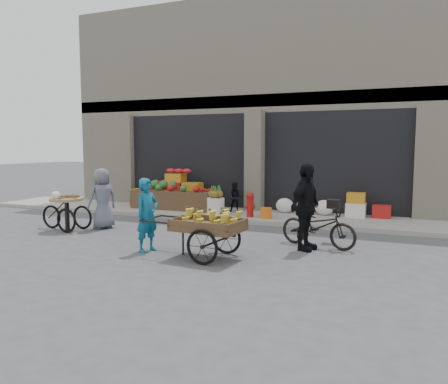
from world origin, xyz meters
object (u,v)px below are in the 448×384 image
at_px(orange_bucket, 266,213).
at_px(banana_cart, 206,223).
at_px(vendor_grey, 102,198).
at_px(bicycle, 318,226).
at_px(pineapple_bin, 216,206).
at_px(seated_person, 235,197).
at_px(vendor_woman, 147,215).
at_px(fire_hydrant, 250,204).
at_px(cyclist, 305,207).
at_px(tricycle_cart, 67,208).

xyz_separation_m(orange_bucket, banana_cart, (0.08, -4.26, 0.41)).
height_order(vendor_grey, bicycle, vendor_grey).
relative_size(pineapple_bin, seated_person, 0.56).
relative_size(pineapple_bin, vendor_woman, 0.34).
xyz_separation_m(fire_hydrant, vendor_woman, (-0.75, -4.27, 0.25)).
xyz_separation_m(banana_cart, cyclist, (1.63, 1.38, 0.23)).
relative_size(fire_hydrant, seated_person, 0.76).
bearing_deg(tricycle_cart, seated_person, 52.53).
xyz_separation_m(vendor_grey, cyclist, (5.41, -0.37, 0.11)).
relative_size(orange_bucket, seated_person, 0.34).
height_order(orange_bucket, cyclist, cyclist).
distance_m(orange_bucket, vendor_grey, 4.50).
xyz_separation_m(pineapple_bin, seated_person, (0.40, 0.60, 0.21)).
distance_m(vendor_grey, cyclist, 5.42).
bearing_deg(vendor_grey, tricycle_cart, -26.53).
bearing_deg(pineapple_bin, vendor_grey, -128.74).
height_order(banana_cart, vendor_woman, vendor_woman).
xyz_separation_m(orange_bucket, bicycle, (1.91, -2.48, 0.18)).
relative_size(fire_hydrant, bicycle, 0.41).
bearing_deg(seated_person, vendor_grey, -137.85).
bearing_deg(cyclist, vendor_grey, 101.82).
relative_size(fire_hydrant, vendor_woman, 0.47).
distance_m(seated_person, banana_cart, 5.12).
bearing_deg(orange_bucket, seated_person, 149.74).
bearing_deg(cyclist, vendor_woman, 129.92).
height_order(tricycle_cart, bicycle, tricycle_cart).
bearing_deg(seated_person, cyclist, -60.87).
bearing_deg(fire_hydrant, cyclist, -52.95).
relative_size(pineapple_bin, tricycle_cart, 0.36).
height_order(vendor_woman, tricycle_cart, vendor_woman).
distance_m(tricycle_cart, vendor_grey, 0.92).
bearing_deg(bicycle, vendor_woman, 134.40).
distance_m(pineapple_bin, vendor_grey, 3.38).
height_order(tricycle_cart, cyclist, cyclist).
bearing_deg(banana_cart, tricycle_cart, 170.91).
bearing_deg(pineapple_bin, banana_cart, -68.87).
bearing_deg(orange_bucket, cyclist, -59.27).
relative_size(pineapple_bin, vendor_grey, 0.33).
relative_size(tricycle_cart, bicycle, 0.84).
distance_m(fire_hydrant, cyclist, 3.69).
height_order(seated_person, bicycle, seated_person).
distance_m(pineapple_bin, cyclist, 4.49).
height_order(fire_hydrant, tricycle_cart, tricycle_cart).
xyz_separation_m(vendor_woman, vendor_grey, (-2.44, 1.70, 0.04)).
xyz_separation_m(fire_hydrant, vendor_grey, (-3.20, -2.56, 0.29)).
xyz_separation_m(pineapple_bin, bicycle, (3.51, -2.58, 0.08)).
bearing_deg(vendor_woman, orange_bucket, -0.97).
relative_size(orange_bucket, tricycle_cart, 0.22).
bearing_deg(seated_person, fire_hydrant, -52.88).
height_order(pineapple_bin, orange_bucket, pineapple_bin).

